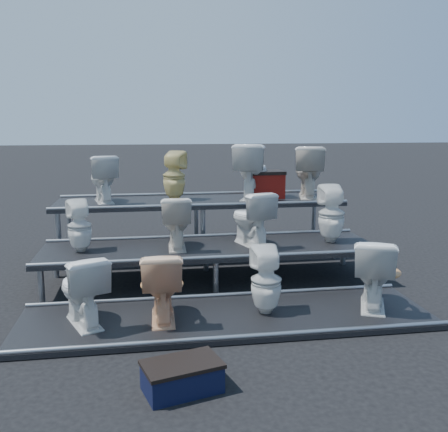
{
  "coord_description": "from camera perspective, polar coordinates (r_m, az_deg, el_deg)",
  "views": [
    {
      "loc": [
        -0.79,
        -6.08,
        2.01
      ],
      "look_at": [
        0.19,
        0.1,
        0.83
      ],
      "focal_mm": 40.0,
      "sensor_mm": 36.0,
      "label": 1
    }
  ],
  "objects": [
    {
      "name": "ground",
      "position": [
        6.45,
        -1.53,
        -7.47
      ],
      "size": [
        80.0,
        80.0,
        0.0
      ],
      "primitive_type": "plane",
      "color": "black",
      "rests_on": "ground"
    },
    {
      "name": "tier_front",
      "position": [
        5.23,
        0.36,
        -11.55
      ],
      "size": [
        4.2,
        1.2,
        0.06
      ],
      "primitive_type": "cube",
      "color": "black",
      "rests_on": "ground"
    },
    {
      "name": "tier_mid",
      "position": [
        6.38,
        -1.54,
        -5.51
      ],
      "size": [
        4.2,
        1.2,
        0.46
      ],
      "primitive_type": "cube",
      "color": "black",
      "rests_on": "ground"
    },
    {
      "name": "tier_back",
      "position": [
        7.59,
        -2.84,
        -1.34
      ],
      "size": [
        4.2,
        1.2,
        0.86
      ],
      "primitive_type": "cube",
      "color": "black",
      "rests_on": "ground"
    },
    {
      "name": "toilet_0",
      "position": [
        5.08,
        -15.93,
        -8.08
      ],
      "size": [
        0.63,
        0.79,
        0.71
      ],
      "primitive_type": "imported",
      "rotation": [
        0.0,
        0.0,
        3.54
      ],
      "color": "white",
      "rests_on": "tier_front"
    },
    {
      "name": "toilet_1",
      "position": [
        5.04,
        -7.13,
        -7.83
      ],
      "size": [
        0.41,
        0.71,
        0.72
      ],
      "primitive_type": "imported",
      "rotation": [
        0.0,
        0.0,
        3.12
      ],
      "color": "#EEB588",
      "rests_on": "tier_front"
    },
    {
      "name": "toilet_2",
      "position": [
        5.18,
        4.83,
        -7.34
      ],
      "size": [
        0.32,
        0.33,
        0.7
      ],
      "primitive_type": "imported",
      "rotation": [
        0.0,
        0.0,
        3.12
      ],
      "color": "white",
      "rests_on": "tier_front"
    },
    {
      "name": "toilet_3",
      "position": [
        5.56,
        16.72,
        -6.19
      ],
      "size": [
        0.69,
        0.85,
        0.76
      ],
      "primitive_type": "imported",
      "rotation": [
        0.0,
        0.0,
        2.72
      ],
      "color": "white",
      "rests_on": "tier_front"
    },
    {
      "name": "toilet_4",
      "position": [
        6.25,
        -16.18,
        -1.11
      ],
      "size": [
        0.36,
        0.36,
        0.63
      ],
      "primitive_type": "imported",
      "rotation": [
        0.0,
        0.0,
        3.42
      ],
      "color": "white",
      "rests_on": "tier_mid"
    },
    {
      "name": "toilet_5",
      "position": [
        6.21,
        -5.5,
        -0.69
      ],
      "size": [
        0.39,
        0.66,
        0.66
      ],
      "primitive_type": "imported",
      "rotation": [
        0.0,
        0.0,
        3.11
      ],
      "color": "beige",
      "rests_on": "tier_mid"
    },
    {
      "name": "toilet_6",
      "position": [
        6.33,
        3.09,
        -0.26
      ],
      "size": [
        0.58,
        0.77,
        0.7
      ],
      "primitive_type": "imported",
      "rotation": [
        0.0,
        0.0,
        3.45
      ],
      "color": "white",
      "rests_on": "tier_mid"
    },
    {
      "name": "toilet_7",
      "position": [
        6.63,
        12.18,
        0.25
      ],
      "size": [
        0.37,
        0.38,
        0.75
      ],
      "primitive_type": "imported",
      "rotation": [
        0.0,
        0.0,
        3.04
      ],
      "color": "white",
      "rests_on": "tier_mid"
    },
    {
      "name": "toilet_8",
      "position": [
        7.45,
        -13.67,
        4.17
      ],
      "size": [
        0.52,
        0.74,
        0.69
      ],
      "primitive_type": "imported",
      "rotation": [
        0.0,
        0.0,
        3.36
      ],
      "color": "white",
      "rests_on": "tier_back"
    },
    {
      "name": "toilet_9",
      "position": [
        7.43,
        -5.72,
        4.59
      ],
      "size": [
        0.44,
        0.44,
        0.73
      ],
      "primitive_type": "imported",
      "rotation": [
        0.0,
        0.0,
        2.74
      ],
      "color": "#E1D085",
      "rests_on": "tier_back"
    },
    {
      "name": "toilet_10",
      "position": [
        7.59,
        3.17,
        5.14
      ],
      "size": [
        0.73,
        0.93,
        0.84
      ],
      "primitive_type": "imported",
      "rotation": [
        0.0,
        0.0,
        2.77
      ],
      "color": "white",
      "rests_on": "tier_back"
    },
    {
      "name": "toilet_11",
      "position": [
        7.82,
        9.6,
        5.02
      ],
      "size": [
        0.62,
        0.86,
        0.79
      ],
      "primitive_type": "imported",
      "rotation": [
        0.0,
        0.0,
        2.89
      ],
      "color": "beige",
      "rests_on": "tier_back"
    },
    {
      "name": "red_crate",
      "position": [
        7.74,
        4.78,
        3.47
      ],
      "size": [
        0.52,
        0.43,
        0.36
      ],
      "primitive_type": "cube",
      "rotation": [
        0.0,
        0.0,
        0.04
      ],
      "color": "maroon",
      "rests_on": "tier_back"
    },
    {
      "name": "step_stool",
      "position": [
        3.98,
        -4.81,
        -18.01
      ],
      "size": [
        0.63,
        0.48,
        0.2
      ],
      "primitive_type": "cube",
      "rotation": [
        0.0,
        0.0,
        0.27
      ],
      "color": "black",
      "rests_on": "ground"
    }
  ]
}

